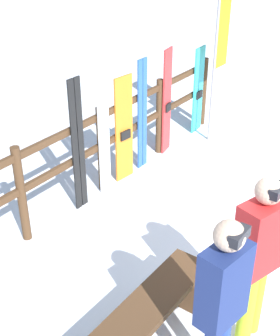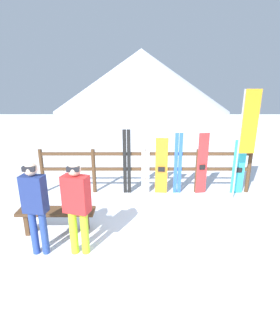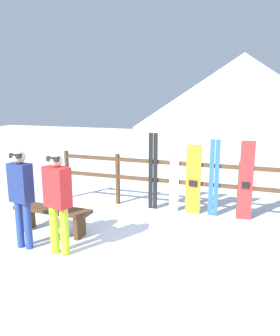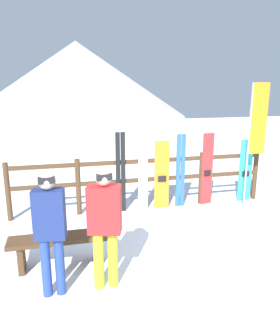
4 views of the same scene
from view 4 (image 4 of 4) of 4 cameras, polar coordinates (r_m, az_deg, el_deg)
ground_plane at (r=5.20m, az=6.51°, el=-15.40°), size 40.00×40.00×0.00m
mountain_backdrop at (r=28.43m, az=-10.92°, el=14.91°), size 18.00×18.00×6.00m
fence at (r=6.84m, az=0.43°, el=-1.67°), size 5.42×0.10×1.15m
bench at (r=4.95m, az=-13.75°, el=-12.74°), size 1.43×0.36×0.47m
person_navy at (r=4.11m, az=-15.40°, el=-9.54°), size 0.39×0.26×1.60m
person_red at (r=4.15m, az=-6.17°, el=-9.14°), size 0.46×0.33×1.59m
ski_pair_black at (r=6.65m, az=-3.39°, el=-0.85°), size 0.20×0.02×1.66m
ski_pair_white at (r=6.75m, az=0.54°, el=-0.64°), size 0.20×0.02×1.65m
snowboard_orange at (r=6.89m, az=3.81°, el=-1.27°), size 0.31×0.08×1.45m
ski_pair_blue at (r=7.01m, az=7.06°, el=-0.52°), size 0.20×0.02×1.58m
snowboard_red at (r=7.24m, az=11.63°, el=-0.25°), size 0.27×0.09×1.58m
snowboard_cyan at (r=7.70m, az=17.87°, el=-0.46°), size 0.31×0.07×1.40m
rental_flag at (r=7.18m, az=19.34°, el=6.20°), size 0.40×0.04×2.61m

